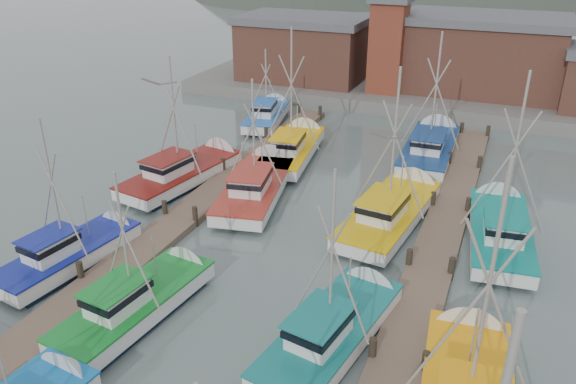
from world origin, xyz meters
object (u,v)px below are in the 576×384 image
at_px(boat_12, 294,148).
at_px(boat_4, 144,299).
at_px(boat_8, 258,184).
at_px(lookout_tower, 388,45).

bearing_deg(boat_12, boat_4, -95.19).
bearing_deg(boat_8, lookout_tower, 72.70).
xyz_separation_m(lookout_tower, boat_8, (-2.53, -22.83, -4.87)).
bearing_deg(boat_4, lookout_tower, 93.65).
bearing_deg(boat_12, lookout_tower, 72.32).
xyz_separation_m(lookout_tower, boat_4, (-1.99, -35.62, -4.87)).
bearing_deg(lookout_tower, boat_12, -100.01).
distance_m(boat_8, boat_12, 6.77).
height_order(lookout_tower, boat_4, lookout_tower).
height_order(boat_4, boat_12, boat_12).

